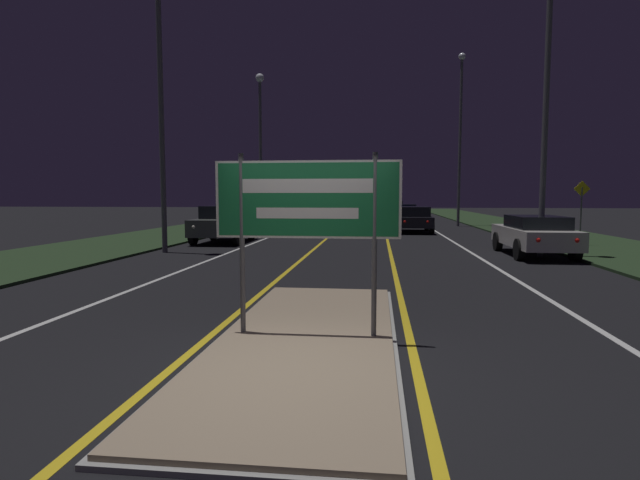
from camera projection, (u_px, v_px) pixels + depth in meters
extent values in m
plane|color=black|center=(290.00, 376.00, 5.48)|extent=(160.00, 160.00, 0.00)
cube|color=#999993|center=(307.00, 339.00, 6.80)|extent=(2.41, 6.81, 0.05)
cube|color=gray|center=(307.00, 337.00, 6.80)|extent=(2.29, 6.69, 0.10)
cube|color=#23381E|center=(179.00, 233.00, 26.35)|extent=(5.00, 100.00, 0.08)
cube|color=#23381E|center=(555.00, 236.00, 24.18)|extent=(5.00, 100.00, 0.08)
cube|color=gold|center=(339.00, 228.00, 30.37)|extent=(0.12, 70.00, 0.01)
cube|color=gold|center=(385.00, 229.00, 30.06)|extent=(0.12, 70.00, 0.01)
cube|color=silver|center=(293.00, 228.00, 30.69)|extent=(0.12, 70.00, 0.01)
cube|color=silver|center=(432.00, 229.00, 29.74)|extent=(0.12, 70.00, 0.01)
cube|color=silver|center=(246.00, 228.00, 31.03)|extent=(0.10, 70.00, 0.01)
cube|color=silver|center=(484.00, 229.00, 29.40)|extent=(0.10, 70.00, 0.01)
cylinder|color=#56565B|center=(242.00, 244.00, 6.79)|extent=(0.07, 0.07, 2.44)
cylinder|color=#56565B|center=(374.00, 245.00, 6.59)|extent=(0.07, 0.07, 2.44)
cube|color=#19703D|center=(307.00, 200.00, 6.64)|extent=(2.49, 0.04, 1.03)
cube|color=white|center=(307.00, 200.00, 6.61)|extent=(2.49, 0.00, 1.03)
cube|color=#19703D|center=(307.00, 200.00, 6.61)|extent=(2.42, 0.01, 0.97)
cube|color=white|center=(307.00, 186.00, 6.59)|extent=(1.75, 0.01, 0.19)
cube|color=white|center=(307.00, 213.00, 6.62)|extent=(1.37, 0.01, 0.14)
cylinder|color=#56565B|center=(161.00, 107.00, 17.01)|extent=(0.18, 0.18, 10.01)
cylinder|color=#56565B|center=(261.00, 155.00, 30.99)|extent=(0.18, 0.18, 9.04)
sphere|color=white|center=(260.00, 78.00, 30.58)|extent=(0.53, 0.53, 0.53)
cylinder|color=#56565B|center=(546.00, 103.00, 15.66)|extent=(0.18, 0.18, 9.74)
cylinder|color=#56565B|center=(460.00, 144.00, 32.07)|extent=(0.18, 0.18, 10.66)
sphere|color=white|center=(462.00, 56.00, 31.59)|extent=(0.45, 0.45, 0.45)
cube|color=silver|center=(533.00, 237.00, 16.49)|extent=(1.71, 4.47, 0.59)
cube|color=black|center=(537.00, 222.00, 16.18)|extent=(1.51, 2.33, 0.40)
sphere|color=red|center=(538.00, 240.00, 14.35)|extent=(0.14, 0.14, 0.14)
sphere|color=red|center=(577.00, 240.00, 14.23)|extent=(0.14, 0.14, 0.14)
cylinder|color=black|center=(498.00, 241.00, 17.98)|extent=(0.22, 0.68, 0.68)
cylinder|color=black|center=(545.00, 242.00, 17.79)|extent=(0.22, 0.68, 0.68)
cylinder|color=black|center=(519.00, 250.00, 15.23)|extent=(0.22, 0.68, 0.68)
cylinder|color=black|center=(575.00, 250.00, 15.05)|extent=(0.22, 0.68, 0.68)
cube|color=black|center=(413.00, 221.00, 27.26)|extent=(1.82, 4.50, 0.55)
cube|color=black|center=(414.00, 211.00, 26.94)|extent=(1.61, 2.34, 0.51)
sphere|color=red|center=(405.00, 222.00, 25.11)|extent=(0.14, 0.14, 0.14)
sphere|color=red|center=(428.00, 222.00, 24.98)|extent=(0.14, 0.14, 0.14)
cylinder|color=black|center=(396.00, 224.00, 28.76)|extent=(0.22, 0.67, 0.67)
cylinder|color=black|center=(427.00, 225.00, 28.56)|extent=(0.22, 0.67, 0.67)
cylinder|color=black|center=(398.00, 227.00, 26.00)|extent=(0.22, 0.67, 0.67)
cylinder|color=black|center=(432.00, 228.00, 25.80)|extent=(0.22, 0.67, 0.67)
cube|color=navy|center=(403.00, 215.00, 35.60)|extent=(1.86, 4.36, 0.68)
cube|color=black|center=(403.00, 207.00, 35.29)|extent=(1.64, 2.27, 0.41)
sphere|color=red|center=(396.00, 214.00, 33.52)|extent=(0.14, 0.14, 0.14)
sphere|color=red|center=(413.00, 215.00, 33.38)|extent=(0.14, 0.14, 0.14)
cylinder|color=black|center=(390.00, 218.00, 37.06)|extent=(0.22, 0.62, 0.62)
cylinder|color=black|center=(414.00, 219.00, 36.86)|extent=(0.22, 0.62, 0.62)
cylinder|color=black|center=(391.00, 220.00, 34.39)|extent=(0.22, 0.62, 0.62)
cylinder|color=black|center=(417.00, 220.00, 34.19)|extent=(0.22, 0.62, 0.62)
cube|color=#B7B7BC|center=(394.00, 210.00, 46.02)|extent=(1.77, 4.34, 0.66)
cube|color=black|center=(394.00, 204.00, 45.71)|extent=(1.55, 2.26, 0.48)
sphere|color=red|center=(388.00, 210.00, 43.95)|extent=(0.14, 0.14, 0.14)
sphere|color=red|center=(401.00, 210.00, 43.82)|extent=(0.14, 0.14, 0.14)
cylinder|color=black|center=(384.00, 213.00, 47.48)|extent=(0.22, 0.71, 0.71)
cylinder|color=black|center=(402.00, 213.00, 47.29)|extent=(0.22, 0.71, 0.71)
cylinder|color=black|center=(384.00, 214.00, 44.81)|extent=(0.22, 0.71, 0.71)
cylinder|color=black|center=(403.00, 214.00, 44.62)|extent=(0.22, 0.71, 0.71)
cube|color=#4C514C|center=(224.00, 226.00, 21.18)|extent=(1.85, 4.01, 0.68)
cube|color=black|center=(225.00, 212.00, 21.37)|extent=(1.63, 2.08, 0.52)
sphere|color=white|center=(194.00, 227.00, 19.28)|extent=(0.14, 0.14, 0.14)
sphere|color=white|center=(223.00, 227.00, 19.15)|extent=(0.14, 0.14, 0.14)
cylinder|color=black|center=(193.00, 236.00, 20.08)|extent=(0.22, 0.69, 0.69)
cylinder|color=black|center=(236.00, 237.00, 19.88)|extent=(0.22, 0.69, 0.69)
cylinder|color=black|center=(213.00, 232.00, 22.54)|extent=(0.22, 0.69, 0.69)
cylinder|color=black|center=(252.00, 232.00, 22.34)|extent=(0.22, 0.69, 0.69)
cube|color=navy|center=(315.00, 218.00, 29.80)|extent=(1.77, 4.29, 0.62)
cube|color=black|center=(315.00, 208.00, 30.00)|extent=(1.56, 2.23, 0.53)
sphere|color=white|center=(300.00, 218.00, 27.75)|extent=(0.14, 0.14, 0.14)
sphere|color=white|center=(320.00, 218.00, 27.63)|extent=(0.14, 0.14, 0.14)
cylinder|color=black|center=(297.00, 224.00, 28.61)|extent=(0.22, 0.68, 0.68)
cylinder|color=black|center=(327.00, 225.00, 28.41)|extent=(0.22, 0.68, 0.68)
cylinder|color=black|center=(304.00, 222.00, 31.24)|extent=(0.22, 0.68, 0.68)
cylinder|color=black|center=(331.00, 222.00, 31.05)|extent=(0.22, 0.68, 0.68)
cube|color=maroon|center=(334.00, 212.00, 41.16)|extent=(1.71, 4.79, 0.59)
cube|color=black|center=(334.00, 205.00, 41.40)|extent=(1.50, 2.49, 0.51)
sphere|color=white|center=(324.00, 212.00, 38.86)|extent=(0.14, 0.14, 0.14)
sphere|color=white|center=(338.00, 212.00, 38.74)|extent=(0.14, 0.14, 0.14)
cylinder|color=black|center=(322.00, 216.00, 39.81)|extent=(0.22, 0.67, 0.67)
cylinder|color=black|center=(342.00, 217.00, 39.62)|extent=(0.22, 0.67, 0.67)
cylinder|color=black|center=(326.00, 215.00, 42.75)|extent=(0.22, 0.67, 0.67)
cylinder|color=black|center=(345.00, 215.00, 42.56)|extent=(0.22, 0.67, 0.67)
cylinder|color=#56565B|center=(581.00, 216.00, 19.17)|extent=(0.06, 0.06, 2.23)
cube|color=yellow|center=(582.00, 189.00, 19.08)|extent=(0.60, 0.02, 0.60)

